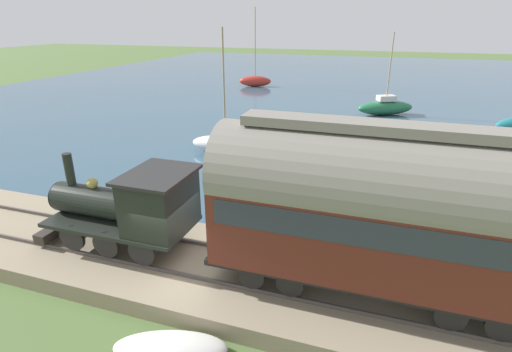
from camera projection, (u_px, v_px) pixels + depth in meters
name	position (u px, v px, depth m)	size (l,w,h in m)	color
ground_plane	(186.00, 280.00, 12.56)	(200.00, 200.00, 0.00)	#516B38
harbor_water	(347.00, 83.00, 50.41)	(80.00, 80.00, 0.01)	#38566B
rail_embankment	(191.00, 267.00, 12.75)	(4.62, 56.00, 0.67)	gray
steam_locomotive	(133.00, 205.00, 12.62)	(2.35, 5.29, 2.97)	black
passenger_coach	(377.00, 207.00, 10.05)	(2.59, 8.75, 4.74)	black
sailboat_red	(255.00, 81.00, 47.99)	(2.12, 3.98, 8.89)	#B72D23
sailboat_green	(385.00, 107.00, 33.83)	(3.50, 4.99, 6.68)	#236B42
sailboat_white	(226.00, 143.00, 24.22)	(1.63, 4.34, 7.24)	white
rowboat_near_shore	(430.00, 224.00, 15.47)	(2.04, 2.93, 0.49)	#B7B2A3
rowboat_mid_harbor	(334.00, 165.00, 21.77)	(1.85, 2.66, 0.43)	#B7B2A3
beached_dinghy	(170.00, 348.00, 9.68)	(1.88, 3.00, 0.44)	silver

